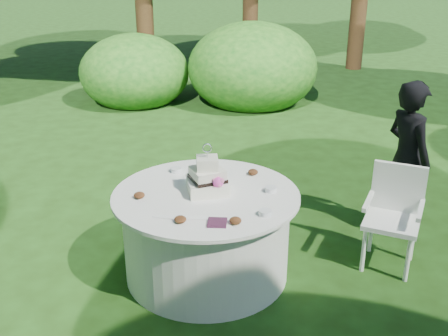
{
  "coord_description": "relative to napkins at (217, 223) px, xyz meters",
  "views": [
    {
      "loc": [
        0.41,
        -3.91,
        2.61
      ],
      "look_at": [
        0.15,
        0.0,
        1.0
      ],
      "focal_mm": 42.0,
      "sensor_mm": 36.0,
      "label": 1
    }
  ],
  "objects": [
    {
      "name": "guest",
      "position": [
        1.72,
        1.42,
        -0.01
      ],
      "size": [
        0.57,
        0.67,
        1.55
      ],
      "primitive_type": "imported",
      "rotation": [
        0.0,
        0.0,
        2.0
      ],
      "color": "black",
      "rests_on": "ground"
    },
    {
      "name": "chair",
      "position": [
        1.5,
        0.82,
        -0.26
      ],
      "size": [
        0.59,
        0.59,
        0.91
      ],
      "color": "white",
      "rests_on": "ground"
    },
    {
      "name": "ground",
      "position": [
        -0.14,
        0.52,
        -0.78
      ],
      "size": [
        80.0,
        80.0,
        0.0
      ],
      "primitive_type": "plane",
      "color": "#1A350E",
      "rests_on": "ground"
    },
    {
      "name": "petal_cups",
      "position": [
        -0.14,
        0.34,
        0.02
      ],
      "size": [
        1.0,
        1.03,
        0.05
      ],
      "color": "#562D16",
      "rests_on": "table"
    },
    {
      "name": "votives",
      "position": [
        0.1,
        0.57,
        0.01
      ],
      "size": [
        0.95,
        0.9,
        0.04
      ],
      "color": "white",
      "rests_on": "table"
    },
    {
      "name": "table",
      "position": [
        -0.14,
        0.52,
        -0.39
      ],
      "size": [
        1.56,
        1.56,
        0.77
      ],
      "color": "white",
      "rests_on": "ground"
    },
    {
      "name": "cake",
      "position": [
        -0.12,
        0.55,
        0.1
      ],
      "size": [
        0.4,
        0.4,
        0.43
      ],
      "color": "white",
      "rests_on": "table"
    },
    {
      "name": "napkins",
      "position": [
        0.0,
        0.0,
        0.0
      ],
      "size": [
        0.14,
        0.14,
        0.02
      ],
      "primitive_type": "cube",
      "color": "#471E37",
      "rests_on": "table"
    },
    {
      "name": "feather_plume",
      "position": [
        -0.26,
        0.07,
        -0.0
      ],
      "size": [
        0.48,
        0.07,
        0.01
      ],
      "primitive_type": "ellipsoid",
      "color": "white",
      "rests_on": "table"
    }
  ]
}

